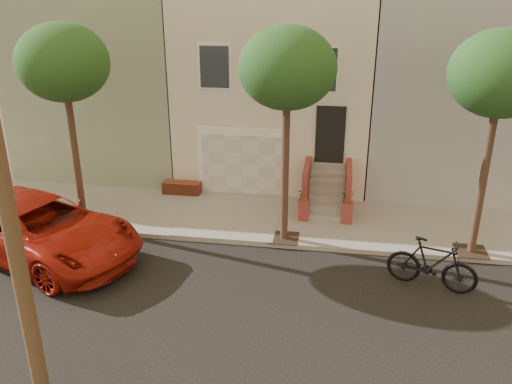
# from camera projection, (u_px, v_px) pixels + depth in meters

# --- Properties ---
(ground) EXTENTS (90.00, 90.00, 0.00)m
(ground) POSITION_uv_depth(u_px,v_px,m) (226.00, 313.00, 13.01)
(ground) COLOR black
(ground) RESTS_ON ground
(sidewalk) EXTENTS (40.00, 3.70, 0.15)m
(sidewalk) POSITION_uv_depth(u_px,v_px,m) (259.00, 218.00, 17.87)
(sidewalk) COLOR gray
(sidewalk) RESTS_ON ground
(house_row) EXTENTS (33.10, 11.70, 7.00)m
(house_row) POSITION_uv_depth(u_px,v_px,m) (280.00, 80.00, 21.86)
(house_row) COLOR beige
(house_row) RESTS_ON sidewalk
(tree_left) EXTENTS (2.70, 2.57, 6.30)m
(tree_left) POSITION_uv_depth(u_px,v_px,m) (63.00, 64.00, 15.38)
(tree_left) COLOR #2D2116
(tree_left) RESTS_ON sidewalk
(tree_mid) EXTENTS (2.70, 2.57, 6.30)m
(tree_mid) POSITION_uv_depth(u_px,v_px,m) (287.00, 70.00, 14.44)
(tree_mid) COLOR #2D2116
(tree_mid) RESTS_ON sidewalk
(tree_right) EXTENTS (2.70, 2.57, 6.30)m
(tree_right) POSITION_uv_depth(u_px,v_px,m) (501.00, 75.00, 13.65)
(tree_right) COLOR #2D2116
(tree_right) RESTS_ON sidewalk
(pickup_truck) EXTENTS (6.91, 4.96, 1.75)m
(pickup_truck) POSITION_uv_depth(u_px,v_px,m) (40.00, 229.00, 15.31)
(pickup_truck) COLOR #9B180C
(pickup_truck) RESTS_ON ground
(motorcycle) EXTENTS (2.40, 1.29, 1.39)m
(motorcycle) POSITION_uv_depth(u_px,v_px,m) (432.00, 264.00, 13.82)
(motorcycle) COLOR black
(motorcycle) RESTS_ON ground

